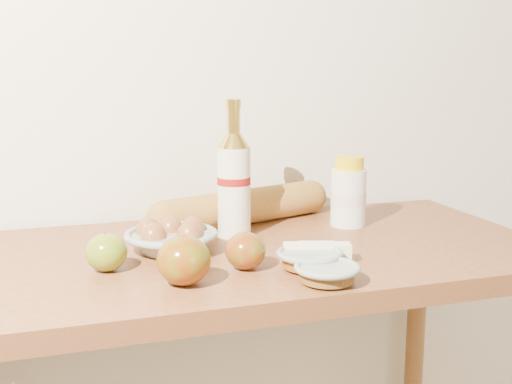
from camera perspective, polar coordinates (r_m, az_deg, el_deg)
back_wall at (r=1.56m, az=-4.14°, el=12.64°), size 3.50×0.02×2.60m
table at (r=1.33m, az=-0.40°, el=-10.07°), size 1.20×0.60×0.90m
bourbon_bottle at (r=1.36m, az=-1.98°, el=0.95°), size 0.08×0.08×0.29m
cream_bottle at (r=1.47m, az=8.22°, el=-0.16°), size 0.08×0.08×0.16m
egg_bowl at (r=1.27m, az=-7.54°, el=-4.11°), size 0.21×0.21×0.06m
baguette at (r=1.47m, az=-1.14°, el=-1.34°), size 0.49×0.23×0.08m
apple_yellowgreen at (r=1.17m, az=-13.15°, el=-5.23°), size 0.09×0.09×0.07m
apple_redgreen_front at (r=1.08m, az=-6.43°, el=-6.06°), size 0.09×0.09×0.08m
apple_redgreen_right at (r=1.15m, az=-0.94°, el=-5.24°), size 0.08×0.08×0.07m
sugar_bowl at (r=1.09m, az=6.33°, el=-7.19°), size 0.14×0.14×0.03m
syrup_bowl at (r=1.16m, az=4.78°, el=-5.96°), size 0.13×0.13×0.03m
butter_stick at (r=1.20m, az=5.45°, el=-5.40°), size 0.13×0.07×0.04m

